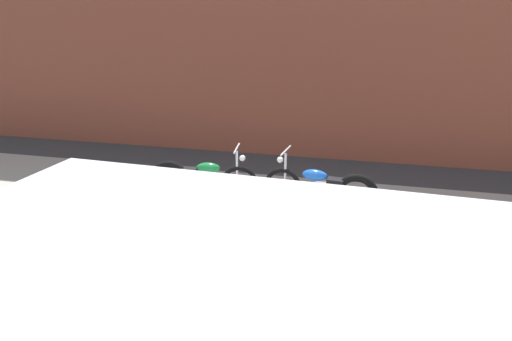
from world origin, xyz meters
name	(u,v)px	position (x,y,z in m)	size (l,w,h in m)	color
ground_plane	(210,260)	(0.00, 0.00, 0.00)	(80.00, 80.00, 0.00)	#38383A
sidewalk_slab	(243,208)	(0.00, 1.75, 0.00)	(36.00, 3.50, 0.01)	#9E998E
brick_building_wall	(280,34)	(0.00, 5.20, 2.86)	(36.00, 0.50, 5.72)	brown
motorcycle_green	(196,179)	(-0.94, 1.94, 0.40)	(2.00, 0.58, 1.03)	black
motorcycle_blue	(328,189)	(1.45, 2.01, 0.40)	(2.00, 0.61, 1.03)	black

